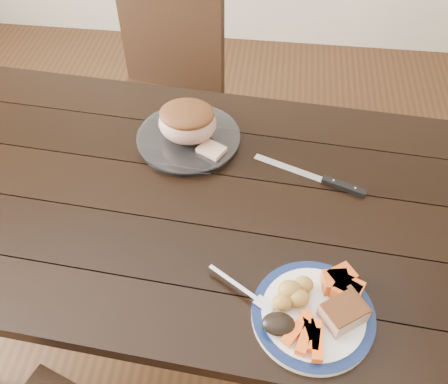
# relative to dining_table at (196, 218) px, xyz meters

# --- Properties ---
(ground) EXTENTS (4.00, 4.00, 0.00)m
(ground) POSITION_rel_dining_table_xyz_m (0.00, 0.00, -0.66)
(ground) COLOR #472B16
(ground) RESTS_ON ground
(dining_table) EXTENTS (1.66, 1.01, 0.75)m
(dining_table) POSITION_rel_dining_table_xyz_m (0.00, 0.00, 0.00)
(dining_table) COLOR black
(dining_table) RESTS_ON ground
(chair_far) EXTENTS (0.50, 0.51, 0.93)m
(chair_far) POSITION_rel_dining_table_xyz_m (-0.25, 0.74, -0.13)
(chair_far) COLOR black
(chair_far) RESTS_ON ground
(dinner_plate) EXTENTS (0.27, 0.27, 0.02)m
(dinner_plate) POSITION_rel_dining_table_xyz_m (0.31, -0.31, 0.10)
(dinner_plate) COLOR white
(dinner_plate) RESTS_ON dining_table
(plate_rim) EXTENTS (0.27, 0.27, 0.02)m
(plate_rim) POSITION_rel_dining_table_xyz_m (0.31, -0.31, 0.11)
(plate_rim) COLOR #0E1B47
(plate_rim) RESTS_ON dinner_plate
(serving_platter) EXTENTS (0.29, 0.29, 0.02)m
(serving_platter) POSITION_rel_dining_table_xyz_m (-0.05, 0.21, 0.10)
(serving_platter) COLOR white
(serving_platter) RESTS_ON dining_table
(pork_slice) EXTENTS (0.11, 0.10, 0.04)m
(pork_slice) POSITION_rel_dining_table_xyz_m (0.37, -0.32, 0.13)
(pork_slice) COLOR tan
(pork_slice) RESTS_ON dinner_plate
(roasted_potatoes) EXTENTS (0.09, 0.09, 0.04)m
(roasted_potatoes) POSITION_rel_dining_table_xyz_m (0.26, -0.28, 0.13)
(roasted_potatoes) COLOR gold
(roasted_potatoes) RESTS_ON dinner_plate
(carrot_batons) EXTENTS (0.08, 0.11, 0.02)m
(carrot_batons) POSITION_rel_dining_table_xyz_m (0.30, -0.37, 0.12)
(carrot_batons) COLOR #FF5C15
(carrot_batons) RESTS_ON dinner_plate
(pumpkin_wedges) EXTENTS (0.10, 0.10, 0.04)m
(pumpkin_wedges) POSITION_rel_dining_table_xyz_m (0.37, -0.25, 0.13)
(pumpkin_wedges) COLOR #EF591A
(pumpkin_wedges) RESTS_ON dinner_plate
(dark_mushroom) EXTENTS (0.07, 0.05, 0.03)m
(dark_mushroom) POSITION_rel_dining_table_xyz_m (0.24, -0.36, 0.13)
(dark_mushroom) COLOR black
(dark_mushroom) RESTS_ON dinner_plate
(fork) EXTENTS (0.16, 0.11, 0.00)m
(fork) POSITION_rel_dining_table_xyz_m (0.16, -0.28, 0.11)
(fork) COLOR silver
(fork) RESTS_ON dinner_plate
(roast_joint) EXTENTS (0.16, 0.14, 0.11)m
(roast_joint) POSITION_rel_dining_table_xyz_m (-0.05, 0.21, 0.16)
(roast_joint) COLOR tan
(roast_joint) RESTS_ON serving_platter
(cut_slice) EXTENTS (0.09, 0.08, 0.02)m
(cut_slice) POSITION_rel_dining_table_xyz_m (0.02, 0.15, 0.12)
(cut_slice) COLOR tan
(cut_slice) RESTS_ON serving_platter
(carving_knife) EXTENTS (0.31, 0.13, 0.01)m
(carving_knife) POSITION_rel_dining_table_xyz_m (0.35, 0.09, 0.10)
(carving_knife) COLOR silver
(carving_knife) RESTS_ON dining_table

